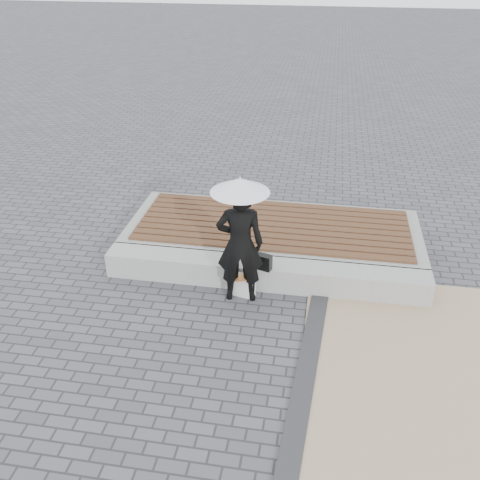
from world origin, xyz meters
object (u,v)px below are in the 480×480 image
object	(u,v)px
woman	(240,244)
parasol	(240,185)
canvas_tote	(244,286)
seating_ledge	(264,273)
handbag	(260,261)

from	to	relation	value
woman	parasol	distance (m)	0.92
parasol	canvas_tote	size ratio (longest dim) A/B	2.95
seating_ledge	woman	world-z (taller)	woman
canvas_tote	handbag	bearing A→B (deg)	52.33
woman	handbag	bearing A→B (deg)	-145.87
parasol	seating_ledge	bearing A→B (deg)	52.59
canvas_tote	woman	bearing A→B (deg)	-116.04
seating_ledge	parasol	size ratio (longest dim) A/B	4.79
woman	canvas_tote	distance (m)	0.76
seating_ledge	woman	xyz separation A→B (m)	(-0.31, -0.41, 0.73)
parasol	handbag	world-z (taller)	parasol
woman	canvas_tote	size ratio (longest dim) A/B	5.26
handbag	canvas_tote	distance (m)	0.45
handbag	woman	bearing A→B (deg)	-120.56
woman	parasol	size ratio (longest dim) A/B	1.78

